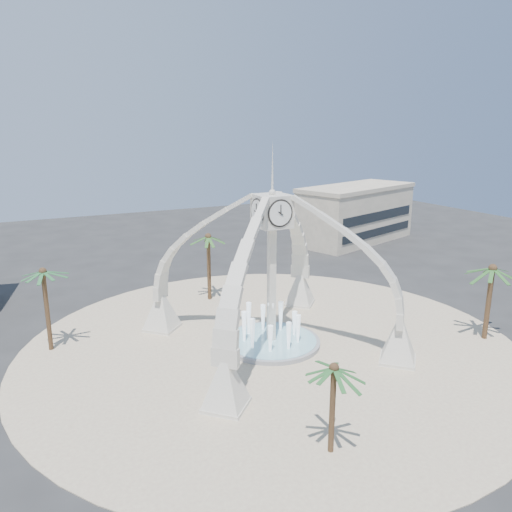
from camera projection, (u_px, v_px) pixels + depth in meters
name	position (u px, v px, depth m)	size (l,w,h in m)	color
ground	(271.00, 344.00, 40.84)	(140.00, 140.00, 0.00)	#282828
plaza	(271.00, 344.00, 40.84)	(40.00, 40.00, 0.06)	beige
clock_tower	(272.00, 268.00, 39.21)	(17.94, 17.94, 16.30)	beige
fountain	(271.00, 341.00, 40.77)	(8.00, 8.00, 3.62)	#9A9A9D
building_ne	(356.00, 213.00, 77.02)	(21.87, 14.17, 8.60)	beige
palm_east	(493.00, 269.00, 40.39)	(5.29, 5.29, 6.98)	brown
palm_west	(43.00, 273.00, 38.20)	(4.57, 4.57, 7.24)	brown
palm_north	(208.00, 238.00, 49.81)	(4.53, 4.53, 7.43)	brown
palm_south	(334.00, 369.00, 26.08)	(3.76, 3.76, 5.69)	brown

